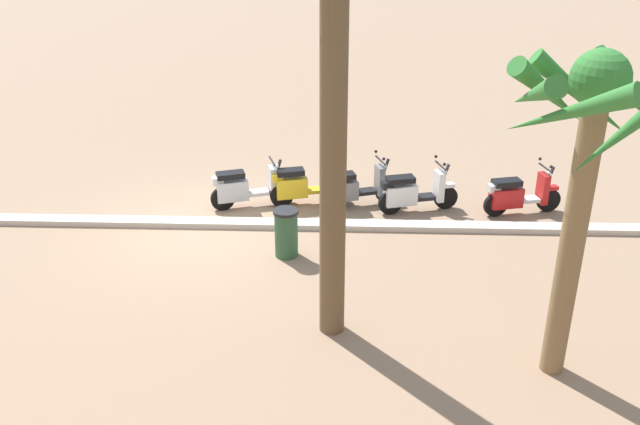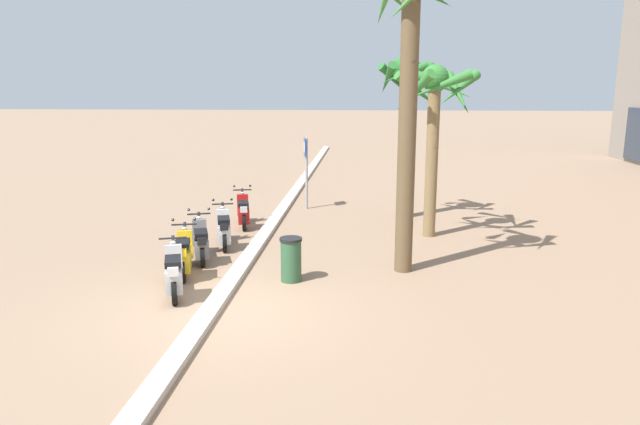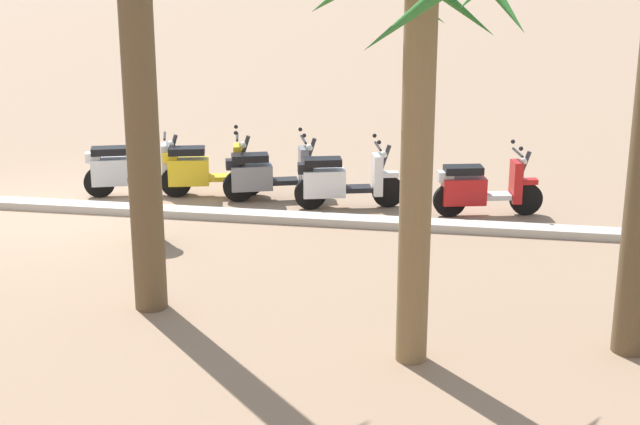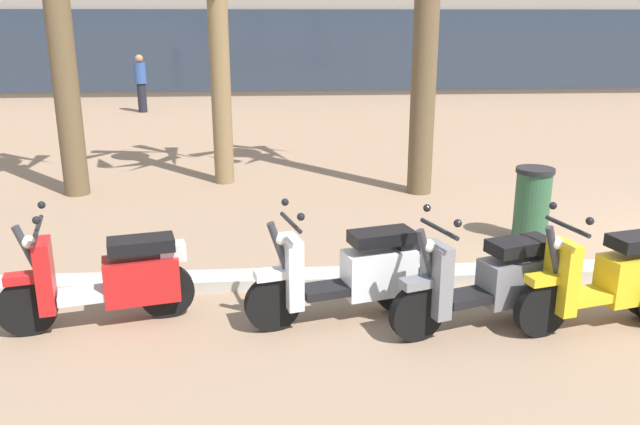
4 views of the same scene
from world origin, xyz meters
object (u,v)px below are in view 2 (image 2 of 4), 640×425
Objects in this scene: crossing_sign at (306,165)px; palm_tree_near_sign at (434,106)px; scooter_red_gap_after_mid at (243,212)px; palm_tree_far_corner at (410,49)px; scooter_yellow_tail_end at (184,255)px; palm_tree_mid_walkway at (405,100)px; scooter_silver_far_back at (174,273)px; scooter_white_mid_rear at (224,230)px; scooter_grey_last_in_row at (201,243)px; litter_bin at (291,259)px.

palm_tree_near_sign is (3.48, 3.80, 2.06)m from crossing_sign.
palm_tree_far_corner is at bearing 49.22° from scooter_red_gap_after_mid.
palm_tree_near_sign is at bearing 83.07° from scooter_red_gap_after_mid.
palm_tree_mid_walkway is at bearing 141.02° from scooter_yellow_tail_end.
scooter_silver_far_back is at bearing -32.96° from palm_tree_mid_walkway.
scooter_white_mid_rear is at bearing 172.74° from scooter_yellow_tail_end.
scooter_grey_last_in_row is 2.38m from scooter_silver_far_back.
litter_bin is (0.18, 2.39, 0.03)m from scooter_yellow_tail_end.
palm_tree_mid_walkway is 5.30× the size of litter_bin.
scooter_yellow_tail_end is (1.12, -0.06, 0.02)m from scooter_grey_last_in_row.
scooter_white_mid_rear is 3.64m from scooter_silver_far_back.
scooter_silver_far_back is 0.26× the size of palm_tree_far_corner.
scooter_silver_far_back is 9.56m from palm_tree_mid_walkway.
scooter_yellow_tail_end is 0.72× the size of crossing_sign.
palm_tree_mid_walkway is (-7.56, 4.90, 3.21)m from scooter_silver_far_back.
palm_tree_far_corner is at bearing 98.83° from scooter_yellow_tail_end.
scooter_red_gap_after_mid is 6.25m from palm_tree_near_sign.
palm_tree_far_corner is (6.69, 2.91, 3.33)m from crossing_sign.
palm_tree_mid_walkway reaches higher than litter_bin.
scooter_red_gap_after_mid and scooter_grey_last_in_row have the same top height.
scooter_red_gap_after_mid is 3.40m from crossing_sign.
palm_tree_far_corner is at bearing -15.63° from palm_tree_near_sign.
crossing_sign reaches higher than scooter_white_mid_rear.
palm_tree_far_corner reaches higher than scooter_white_mid_rear.
scooter_white_mid_rear reaches higher than litter_bin.
scooter_red_gap_after_mid is at bearing -29.12° from crossing_sign.
palm_tree_mid_walkway reaches higher than scooter_red_gap_after_mid.
litter_bin is at bearing 39.24° from scooter_white_mid_rear.
scooter_red_gap_after_mid reaches higher than litter_bin.
crossing_sign is at bearing -156.51° from palm_tree_far_corner.
scooter_grey_last_in_row is (1.26, -0.24, -0.01)m from scooter_white_mid_rear.
scooter_yellow_tail_end is 1.27m from scooter_silver_far_back.
scooter_silver_far_back is 8.92m from crossing_sign.
crossing_sign is 0.52× the size of palm_tree_near_sign.
scooter_red_gap_after_mid is at bearing -130.78° from palm_tree_far_corner.
palm_tree_near_sign reaches higher than scooter_white_mid_rear.
palm_tree_mid_walkway is 7.71m from litter_bin.
palm_tree_far_corner is 1.45× the size of palm_tree_near_sign.
scooter_white_mid_rear is 0.35× the size of palm_tree_mid_walkway.
litter_bin is (1.30, 2.33, 0.04)m from scooter_grey_last_in_row.
scooter_grey_last_in_row is 0.26× the size of palm_tree_far_corner.
scooter_grey_last_in_row reaches higher than litter_bin.
scooter_silver_far_back is at bearing -1.36° from scooter_red_gap_after_mid.
scooter_yellow_tail_end is (2.38, -0.30, 0.00)m from scooter_white_mid_rear.
palm_tree_near_sign is (0.65, 5.38, 3.11)m from scooter_red_gap_after_mid.
litter_bin is at bearing -69.17° from palm_tree_far_corner.
palm_tree_far_corner reaches higher than palm_tree_mid_walkway.
scooter_silver_far_back is 0.73× the size of crossing_sign.
scooter_white_mid_rear is 1.28m from scooter_grey_last_in_row.
scooter_white_mid_rear is at bearing -140.76° from litter_bin.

